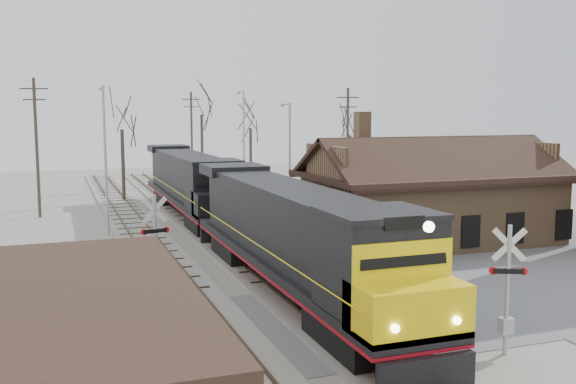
# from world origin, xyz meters

# --- Properties ---
(ground) EXTENTS (140.00, 140.00, 0.00)m
(ground) POSITION_xyz_m (0.00, 0.00, 0.00)
(ground) COLOR #A39E93
(ground) RESTS_ON ground
(road) EXTENTS (60.00, 9.00, 0.03)m
(road) POSITION_xyz_m (0.00, 0.00, 0.01)
(road) COLOR slate
(road) RESTS_ON ground
(track_main) EXTENTS (3.40, 90.00, 0.24)m
(track_main) POSITION_xyz_m (0.00, 15.00, 0.07)
(track_main) COLOR #A39E93
(track_main) RESTS_ON ground
(track_siding) EXTENTS (3.40, 90.00, 0.24)m
(track_siding) POSITION_xyz_m (-4.50, 15.00, 0.07)
(track_siding) COLOR #A39E93
(track_siding) RESTS_ON ground
(depot) EXTENTS (15.20, 9.31, 7.90)m
(depot) POSITION_xyz_m (11.99, 12.00, 2.41)
(depot) COLOR #916C4B
(depot) RESTS_ON ground
(locomotive_lead) EXTENTS (3.30, 22.07, 4.91)m
(locomotive_lead) POSITION_xyz_m (0.00, 3.60, 2.58)
(locomotive_lead) COLOR black
(locomotive_lead) RESTS_ON ground
(locomotive_trailing) EXTENTS (3.30, 22.07, 4.64)m
(locomotive_trailing) POSITION_xyz_m (0.00, 25.95, 2.58)
(locomotive_trailing) COLOR black
(locomotive_trailing) RESTS_ON ground
(crossbuck_near) EXTENTS (1.16, 0.56, 4.31)m
(crossbuck_near) POSITION_xyz_m (4.14, -4.87, 2.01)
(crossbuck_near) COLOR #A5A8AD
(crossbuck_near) RESTS_ON ground
(crossbuck_far) EXTENTS (1.24, 0.36, 4.41)m
(crossbuck_far) POSITION_xyz_m (-5.60, 5.72, 2.05)
(crossbuck_far) COLOR #A5A8AD
(crossbuck_far) RESTS_ON ground
(streetlight_a) EXTENTS (0.25, 2.04, 9.54)m
(streetlight_a) POSITION_xyz_m (-6.50, 20.64, 5.31)
(streetlight_a) COLOR #A5A8AD
(streetlight_a) RESTS_ON ground
(streetlight_b) EXTENTS (0.25, 2.04, 8.54)m
(streetlight_b) POSITION_xyz_m (6.80, 23.09, 4.80)
(streetlight_b) COLOR #A5A8AD
(streetlight_b) RESTS_ON ground
(streetlight_c) EXTENTS (0.25, 2.04, 9.85)m
(streetlight_c) POSITION_xyz_m (7.32, 37.13, 5.47)
(streetlight_c) COLOR #A5A8AD
(streetlight_c) RESTS_ON ground
(utility_pole_a) EXTENTS (2.00, 0.24, 10.37)m
(utility_pole_a) POSITION_xyz_m (-10.75, 29.71, 5.42)
(utility_pole_a) COLOR #382D23
(utility_pole_a) RESTS_ON ground
(utility_pole_b) EXTENTS (2.00, 0.24, 10.00)m
(utility_pole_b) POSITION_xyz_m (4.49, 47.60, 5.23)
(utility_pole_b) COLOR #382D23
(utility_pole_b) RESTS_ON ground
(utility_pole_c) EXTENTS (2.00, 0.24, 9.89)m
(utility_pole_c) POSITION_xyz_m (14.16, 28.65, 5.17)
(utility_pole_c) COLOR #382D23
(utility_pole_c) RESTS_ON ground
(tree_b) EXTENTS (4.23, 4.23, 10.36)m
(tree_b) POSITION_xyz_m (-3.89, 36.67, 7.37)
(tree_b) COLOR #382D23
(tree_b) RESTS_ON ground
(tree_c) EXTENTS (5.05, 5.05, 12.37)m
(tree_c) POSITION_xyz_m (5.91, 48.97, 8.82)
(tree_c) COLOR #382D23
(tree_c) RESTS_ON ground
(tree_d) EXTENTS (4.13, 4.13, 10.11)m
(tree_d) POSITION_xyz_m (9.74, 42.89, 7.20)
(tree_d) COLOR #382D23
(tree_d) RESTS_ON ground
(tree_e) EXTENTS (3.65, 3.65, 8.95)m
(tree_e) POSITION_xyz_m (18.79, 37.83, 6.36)
(tree_e) COLOR #382D23
(tree_e) RESTS_ON ground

